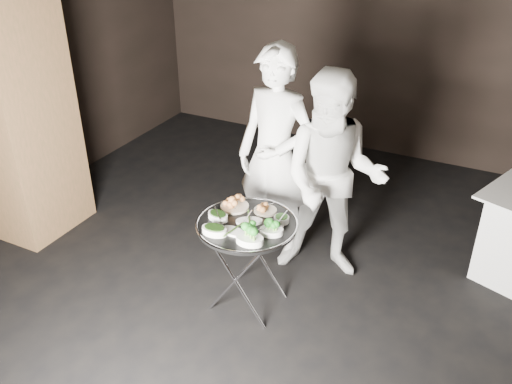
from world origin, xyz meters
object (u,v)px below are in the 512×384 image
at_px(tray_stand, 247,261).
at_px(waiter_left, 275,158).
at_px(serving_tray, 247,224).
at_px(waiter_right, 333,179).

relative_size(tray_stand, waiter_left, 0.39).
bearing_deg(serving_tray, waiter_left, 99.27).
bearing_deg(serving_tray, tray_stand, 71.57).
relative_size(tray_stand, waiter_right, 0.42).
xyz_separation_m(serving_tray, waiter_left, (-0.12, 0.75, 0.20)).
bearing_deg(waiter_right, tray_stand, -133.74).
height_order(tray_stand, waiter_right, waiter_right).
height_order(tray_stand, waiter_left, waiter_left).
distance_m(serving_tray, waiter_right, 0.83).
bearing_deg(tray_stand, waiter_left, 99.27).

